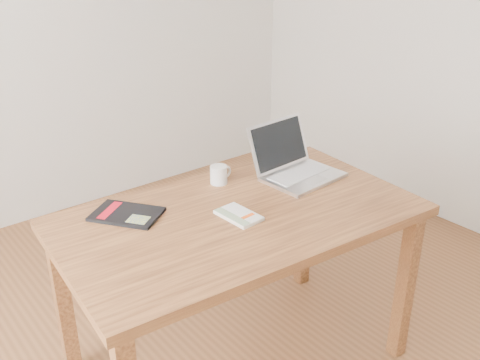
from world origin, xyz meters
TOP-DOWN VIEW (x-y plane):
  - room at (-0.07, 0.00)m, footprint 4.04×4.04m
  - desk at (0.11, 0.10)m, footprint 1.43×0.90m
  - white_guidebook at (0.09, 0.08)m, footprint 0.11×0.18m
  - black_guidebook at (-0.24, 0.35)m, footprint 0.28×0.30m
  - laptop at (0.52, 0.23)m, footprint 0.35×0.33m
  - coffee_mug at (0.21, 0.37)m, footprint 0.11×0.07m

SIDE VIEW (x-z plane):
  - desk at x=0.11m, z-range 0.29..1.04m
  - black_guidebook at x=-0.24m, z-range 0.75..0.76m
  - white_guidebook at x=0.09m, z-range 0.75..0.76m
  - coffee_mug at x=0.21m, z-range 0.75..0.83m
  - laptop at x=0.52m, z-range 0.69..0.91m
  - room at x=-0.07m, z-range 0.01..2.71m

